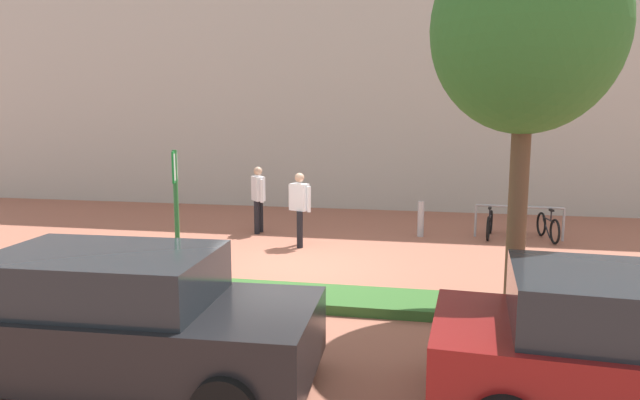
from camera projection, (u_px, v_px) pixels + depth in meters
ground_plane at (292, 267)px, 11.42m from camera, size 60.00×60.00×0.00m
building_facade at (349, 53)px, 18.29m from camera, size 28.00×1.20×10.00m
planter_strip at (231, 293)px, 9.50m from camera, size 7.00×1.10×0.16m
tree_sidewalk at (527, 31)px, 8.01m from camera, size 2.71×2.71×5.73m
parking_sign_post at (176, 201)px, 9.45m from camera, size 0.12×0.36×2.46m
bike_at_sign at (179, 272)px, 9.74m from camera, size 1.68×0.42×0.86m
bike_rack_cluster at (519, 225)px, 13.96m from camera, size 2.11×1.64×0.83m
bollard_steel at (421, 219)px, 14.20m from camera, size 0.16×0.16×0.90m
person_shirt_blue at (300, 205)px, 13.05m from camera, size 0.57×0.43×1.72m
person_casual_tan at (258, 195)px, 14.55m from camera, size 0.43×0.50×1.72m
car_black_suv at (120, 320)px, 6.34m from camera, size 4.37×2.15×1.54m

